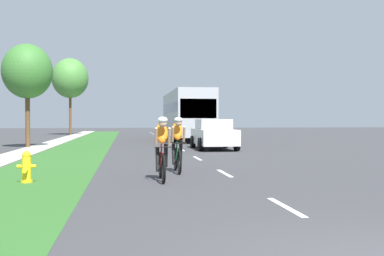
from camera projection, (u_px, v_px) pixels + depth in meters
ground_plane at (180, 149)px, 24.31m from camera, size 120.00×120.00×0.00m
grass_verge at (79, 149)px, 23.60m from camera, size 2.99×70.00×0.01m
sidewalk_concrete at (34, 150)px, 23.30m from camera, size 1.39×70.00×0.10m
lane_markings_center at (172, 144)px, 28.27m from camera, size 0.12×52.71×0.01m
fire_hydrant_yellow at (27, 167)px, 11.19m from camera, size 0.44×0.38×0.76m
cyclist_lead at (162, 148)px, 11.52m from camera, size 0.42×1.72×1.58m
cyclist_trailing at (178, 144)px, 13.35m from camera, size 0.42×1.72×1.58m
sedan_white at (214, 134)px, 23.74m from camera, size 1.98×4.30×1.52m
bus_silver at (186, 113)px, 34.29m from camera, size 2.78×11.60×3.48m
street_tree_near at (27, 72)px, 24.61m from camera, size 2.61×2.61×5.48m
street_tree_far at (70, 78)px, 45.09m from camera, size 3.48×3.48×7.40m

